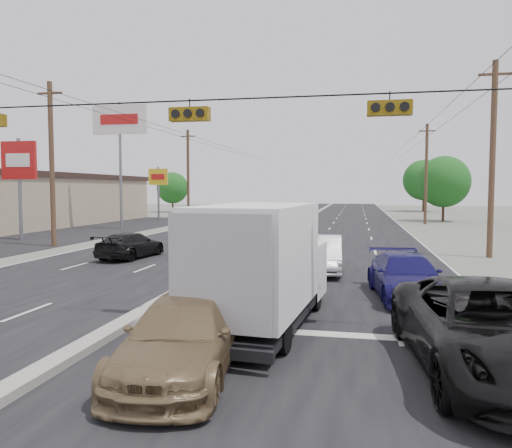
# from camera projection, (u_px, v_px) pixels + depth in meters

# --- Properties ---
(ground) EXTENTS (200.00, 200.00, 0.00)m
(ground) POSITION_uv_depth(u_px,v_px,m) (139.00, 319.00, 13.55)
(ground) COLOR #606356
(ground) RESTS_ON ground
(road_surface) EXTENTS (20.00, 160.00, 0.02)m
(road_surface) POSITION_uv_depth(u_px,v_px,m) (288.00, 230.00, 42.88)
(road_surface) COLOR black
(road_surface) RESTS_ON ground
(center_median) EXTENTS (0.50, 160.00, 0.20)m
(center_median) POSITION_uv_depth(u_px,v_px,m) (288.00, 229.00, 42.87)
(center_median) COLOR gray
(center_median) RESTS_ON ground
(parking_lot) EXTENTS (10.00, 42.00, 0.02)m
(parking_lot) POSITION_uv_depth(u_px,v_px,m) (77.00, 232.00, 41.37)
(parking_lot) COLOR black
(parking_lot) RESTS_ON ground
(utility_pole_left_b) EXTENTS (1.60, 0.30, 10.00)m
(utility_pole_left_b) POSITION_uv_depth(u_px,v_px,m) (52.00, 163.00, 30.34)
(utility_pole_left_b) COLOR #422D1E
(utility_pole_left_b) RESTS_ON ground
(utility_pole_left_c) EXTENTS (1.60, 0.30, 10.00)m
(utility_pole_left_c) POSITION_uv_depth(u_px,v_px,m) (188.00, 175.00, 54.78)
(utility_pole_left_c) COLOR #422D1E
(utility_pole_left_c) RESTS_ON ground
(utility_pole_right_b) EXTENTS (1.60, 0.30, 10.00)m
(utility_pole_right_b) POSITION_uv_depth(u_px,v_px,m) (492.00, 158.00, 25.37)
(utility_pole_right_b) COLOR #422D1E
(utility_pole_right_b) RESTS_ON ground
(utility_pole_right_c) EXTENTS (1.60, 0.30, 10.00)m
(utility_pole_right_c) POSITION_uv_depth(u_px,v_px,m) (426.00, 173.00, 49.81)
(utility_pole_right_c) COLOR #422D1E
(utility_pole_right_c) RESTS_ON ground
(traffic_signals) EXTENTS (25.00, 0.30, 0.54)m
(traffic_signals) POSITION_uv_depth(u_px,v_px,m) (186.00, 113.00, 12.89)
(traffic_signals) COLOR black
(traffic_signals) RESTS_ON ground
(pole_sign_mid) EXTENTS (2.60, 0.25, 7.00)m
(pole_sign_mid) POSITION_uv_depth(u_px,v_px,m) (19.00, 166.00, 34.17)
(pole_sign_mid) COLOR slate
(pole_sign_mid) RESTS_ON ground
(pole_sign_billboard) EXTENTS (5.00, 0.25, 11.00)m
(pole_sign_billboard) POSITION_uv_depth(u_px,v_px,m) (120.00, 127.00, 43.18)
(pole_sign_billboard) COLOR slate
(pole_sign_billboard) RESTS_ON ground
(pole_sign_far) EXTENTS (2.20, 0.25, 6.00)m
(pole_sign_far) POSITION_uv_depth(u_px,v_px,m) (158.00, 181.00, 55.52)
(pole_sign_far) COLOR slate
(pole_sign_far) RESTS_ON ground
(tree_left_far) EXTENTS (4.80, 4.80, 6.12)m
(tree_left_far) POSITION_uv_depth(u_px,v_px,m) (173.00, 188.00, 76.31)
(tree_left_far) COLOR #382619
(tree_left_far) RESTS_ON ground
(tree_right_mid) EXTENTS (5.60, 5.60, 7.14)m
(tree_right_mid) POSITION_uv_depth(u_px,v_px,m) (444.00, 182.00, 54.26)
(tree_right_mid) COLOR #382619
(tree_right_mid) RESTS_ON ground
(tree_right_far) EXTENTS (6.40, 6.40, 8.16)m
(tree_right_far) POSITION_uv_depth(u_px,v_px,m) (424.00, 180.00, 78.46)
(tree_right_far) COLOR #382619
(tree_right_far) RESTS_ON ground
(box_truck) EXTENTS (2.70, 6.37, 3.15)m
(box_truck) POSITION_uv_depth(u_px,v_px,m) (264.00, 265.00, 12.56)
(box_truck) COLOR black
(box_truck) RESTS_ON ground
(tan_sedan) EXTENTS (2.43, 5.02, 1.41)m
(tan_sedan) POSITION_uv_depth(u_px,v_px,m) (183.00, 337.00, 9.50)
(tan_sedan) COLOR brown
(tan_sedan) RESTS_ON ground
(red_sedan) EXTENTS (1.95, 4.63, 1.49)m
(red_sedan) POSITION_uv_depth(u_px,v_px,m) (240.00, 263.00, 18.66)
(red_sedan) COLOR #AB0A16
(red_sedan) RESTS_ON ground
(black_suv) EXTENTS (3.43, 6.47, 1.73)m
(black_suv) POSITION_uv_depth(u_px,v_px,m) (491.00, 330.00, 9.38)
(black_suv) COLOR black
(black_suv) RESTS_ON ground
(queue_car_a) EXTENTS (1.93, 4.06, 1.34)m
(queue_car_a) POSITION_uv_depth(u_px,v_px,m) (261.00, 250.00, 23.30)
(queue_car_a) COLOR black
(queue_car_a) RESTS_ON ground
(queue_car_b) EXTENTS (1.84, 4.71, 1.53)m
(queue_car_b) POSITION_uv_depth(u_px,v_px,m) (322.00, 255.00, 21.05)
(queue_car_b) COLOR silver
(queue_car_b) RESTS_ON ground
(queue_car_d) EXTENTS (2.55, 5.07, 1.41)m
(queue_car_d) POSITION_uv_depth(u_px,v_px,m) (406.00, 277.00, 15.99)
(queue_car_d) COLOR #151054
(queue_car_d) RESTS_ON ground
(oncoming_near) EXTENTS (2.32, 4.69, 1.31)m
(oncoming_near) POSITION_uv_depth(u_px,v_px,m) (131.00, 245.00, 25.39)
(oncoming_near) COLOR black
(oncoming_near) RESTS_ON ground
(oncoming_far) EXTENTS (3.03, 5.67, 1.52)m
(oncoming_far) POSITION_uv_depth(u_px,v_px,m) (253.00, 229.00, 34.99)
(oncoming_far) COLOR #9FA1A6
(oncoming_far) RESTS_ON ground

